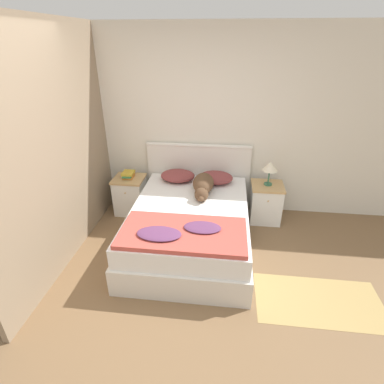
# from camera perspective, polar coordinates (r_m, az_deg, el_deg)

# --- Properties ---
(ground_plane) EXTENTS (16.00, 16.00, 0.00)m
(ground_plane) POSITION_cam_1_polar(r_m,az_deg,el_deg) (3.11, -5.07, -21.63)
(ground_plane) COLOR brown
(wall_back) EXTENTS (9.00, 0.06, 2.55)m
(wall_back) POSITION_cam_1_polar(r_m,az_deg,el_deg) (4.29, -0.02, 12.82)
(wall_back) COLOR silver
(wall_back) RESTS_ON ground_plane
(wall_side_left) EXTENTS (0.06, 3.10, 2.55)m
(wall_side_left) POSITION_cam_1_polar(r_m,az_deg,el_deg) (3.69, -22.84, 8.30)
(wall_side_left) COLOR gray
(wall_side_left) RESTS_ON ground_plane
(bed) EXTENTS (1.43, 1.92, 0.55)m
(bed) POSITION_cam_1_polar(r_m,az_deg,el_deg) (3.72, -0.35, -6.56)
(bed) COLOR silver
(bed) RESTS_ON ground_plane
(headboard) EXTENTS (1.51, 0.06, 1.02)m
(headboard) POSITION_cam_1_polar(r_m,az_deg,el_deg) (4.46, 1.21, 3.20)
(headboard) COLOR silver
(headboard) RESTS_ON ground_plane
(nightstand_left) EXTENTS (0.44, 0.42, 0.55)m
(nightstand_left) POSITION_cam_1_polar(r_m,az_deg,el_deg) (4.53, -11.67, -0.51)
(nightstand_left) COLOR white
(nightstand_left) RESTS_ON ground_plane
(nightstand_right) EXTENTS (0.44, 0.42, 0.55)m
(nightstand_right) POSITION_cam_1_polar(r_m,az_deg,el_deg) (4.35, 13.85, -1.95)
(nightstand_right) COLOR white
(nightstand_right) RESTS_ON ground_plane
(pillow_left) EXTENTS (0.48, 0.38, 0.14)m
(pillow_left) POSITION_cam_1_polar(r_m,az_deg,el_deg) (4.21, -2.74, 3.12)
(pillow_left) COLOR brown
(pillow_left) RESTS_ON bed
(pillow_right) EXTENTS (0.48, 0.38, 0.14)m
(pillow_right) POSITION_cam_1_polar(r_m,az_deg,el_deg) (4.16, 4.51, 2.76)
(pillow_right) COLOR brown
(pillow_right) RESTS_ON bed
(quilt) EXTENTS (1.29, 0.66, 0.09)m
(quilt) POSITION_cam_1_polar(r_m,az_deg,el_deg) (3.07, -1.93, -7.73)
(quilt) COLOR #BC4C42
(quilt) RESTS_ON bed
(dog) EXTENTS (0.27, 0.67, 0.23)m
(dog) POSITION_cam_1_polar(r_m,az_deg,el_deg) (3.85, 2.13, 1.33)
(dog) COLOR brown
(dog) RESTS_ON bed
(book_stack) EXTENTS (0.16, 0.24, 0.08)m
(book_stack) POSITION_cam_1_polar(r_m,az_deg,el_deg) (4.41, -12.04, 3.27)
(book_stack) COLOR orange
(book_stack) RESTS_ON nightstand_left
(table_lamp) EXTENTS (0.21, 0.21, 0.33)m
(table_lamp) POSITION_cam_1_polar(r_m,az_deg,el_deg) (4.14, 14.64, 4.60)
(table_lamp) COLOR #336B4C
(table_lamp) RESTS_ON nightstand_right
(rug) EXTENTS (1.24, 0.67, 0.00)m
(rug) POSITION_cam_1_polar(r_m,az_deg,el_deg) (3.42, 22.95, -18.60)
(rug) COLOR tan
(rug) RESTS_ON ground_plane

